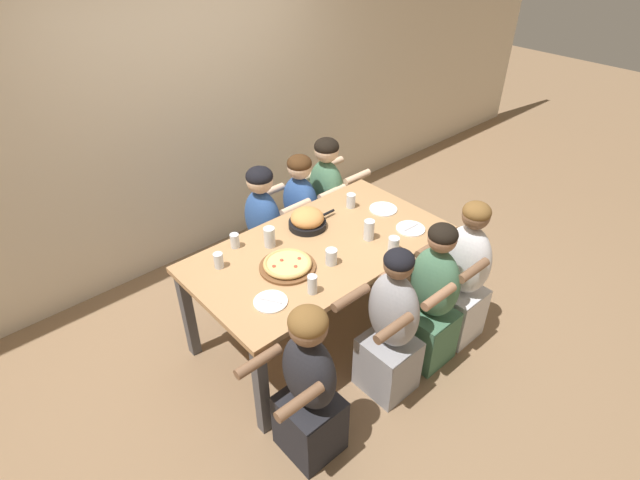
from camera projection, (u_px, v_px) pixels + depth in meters
The scene contains 23 objects.
ground_plane at pixel (320, 327), 3.92m from camera, with size 18.00×18.00×0.00m, color #896B4C.
restaurant_back_panel at pixel (189, 77), 3.96m from camera, with size 10.00×0.06×3.20m, color beige.
dining_table at pixel (320, 256), 3.52m from camera, with size 1.83×0.99×0.79m.
pizza_board_main at pixel (288, 265), 3.25m from camera, with size 0.37×0.37×0.05m.
skillet_bowl at pixel (307, 220), 3.63m from camera, with size 0.40×0.28×0.14m.
empty_plate_a at pixel (411, 229), 3.64m from camera, with size 0.21×0.21×0.02m.
empty_plate_b at pixel (271, 302), 2.99m from camera, with size 0.21×0.21×0.02m.
empty_plate_c at pixel (383, 209), 3.86m from camera, with size 0.21×0.21×0.02m.
drinking_glass_a at pixel (235, 241), 3.43m from camera, with size 0.06×0.06×0.10m.
drinking_glass_b at pixel (312, 285), 3.04m from camera, with size 0.06×0.06×0.13m.
drinking_glass_c at pixel (394, 245), 3.40m from camera, with size 0.08×0.08×0.11m.
drinking_glass_d at pixel (270, 238), 3.44m from camera, with size 0.08×0.08×0.14m.
drinking_glass_e at pixel (219, 261), 3.25m from camera, with size 0.06×0.06×0.11m.
drinking_glass_f at pixel (331, 257), 3.28m from camera, with size 0.08×0.08×0.11m.
drinking_glass_g at pixel (351, 202), 3.87m from camera, with size 0.07×0.07×0.11m.
drinking_glass_h at pixel (369, 231), 3.50m from camera, with size 0.08×0.08×0.15m.
diner_near_left at pixel (309, 390), 2.79m from camera, with size 0.51×0.40×1.12m.
diner_near_right at pixel (463, 279), 3.59m from camera, with size 0.51×0.40×1.16m.
diner_near_center at pixel (391, 331), 3.17m from camera, with size 0.51×0.40×1.15m.
diner_far_center at pixel (264, 233), 4.07m from camera, with size 0.51×0.40×1.12m.
diner_far_right at pixel (326, 203), 4.44m from camera, with size 0.51×0.40×1.15m.
diner_near_midright at pixel (431, 302), 3.39m from camera, with size 0.51×0.40×1.14m.
diner_far_midright at pixel (301, 218), 4.30m from camera, with size 0.51×0.40×1.09m.
Camera 1 is at (-1.88, -2.10, 2.82)m, focal length 28.00 mm.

